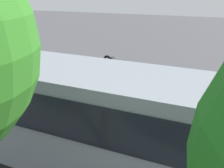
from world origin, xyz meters
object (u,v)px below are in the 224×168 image
Objects in this scene: tour_bus at (60,117)px; spectator_right at (73,96)px; parked_motorcycle_silver at (13,106)px; stunt_motorcycle at (117,68)px; spectator_centre at (103,102)px; spectator_left at (132,108)px; spectator_far_left at (169,114)px; spectator_far_right at (49,93)px; traffic_cone at (155,85)px.

spectator_right is (1.19, -2.87, -0.61)m from tour_bus.
parked_motorcycle_silver is 1.08× the size of stunt_motorcycle.
spectator_left is at bearing 173.01° from spectator_centre.
spectator_far_left is 2.63m from spectator_centre.
spectator_right is at bearing -4.02° from spectator_far_left.
tour_bus is 4.48m from parked_motorcycle_silver.
spectator_left is 3.72m from spectator_far_right.
spectator_far_left is 1.02× the size of spectator_left.
parked_motorcycle_silver is (2.54, 0.68, -0.56)m from spectator_right.
spectator_far_right is at bearing 72.39° from stunt_motorcycle.
spectator_right is (1.38, -0.07, 0.01)m from spectator_centre.
parked_motorcycle_silver is (3.92, 0.61, -0.54)m from spectator_centre.
spectator_left is 1.22m from spectator_centre.
spectator_left is 4.74m from traffic_cone.
spectator_centre is (-0.19, -2.81, -0.62)m from tour_bus.
tour_bus is at bearing 86.19° from spectator_centre.
spectator_centre reaches higher than spectator_far_right.
spectator_left is at bearing 177.47° from spectator_far_right.
parked_motorcycle_silver is 3.25× the size of traffic_cone.
traffic_cone is at bearing -128.05° from spectator_far_right.
spectator_left is 0.92× the size of stunt_motorcycle.
stunt_motorcycle is 3.01× the size of traffic_cone.
spectator_far_right is (2.50, -0.02, -0.01)m from spectator_centre.
traffic_cone is at bearing -71.56° from spectator_far_left.
stunt_motorcycle reaches higher than parked_motorcycle_silver.
parked_motorcycle_silver is at bearing 3.52° from spectator_far_left.
spectator_far_left is at bearing 177.44° from spectator_far_right.
spectator_far_right is at bearing -156.04° from parked_motorcycle_silver.
spectator_centre is 4.71m from traffic_cone.
traffic_cone is at bearing -87.79° from spectator_left.
parked_motorcycle_silver is at bearing 5.19° from spectator_left.
spectator_centre is at bearing 177.18° from spectator_right.
parked_motorcycle_silver is at bearing -30.42° from tour_bus.
spectator_centre is 2.50m from spectator_far_right.
spectator_far_right is at bearing 2.66° from spectator_right.
spectator_centre reaches higher than traffic_cone.
spectator_left is 1.02× the size of spectator_centre.
spectator_right is at bearing -177.34° from spectator_far_right.
stunt_motorcycle reaches higher than spectator_right.
spectator_far_left is 6.00m from stunt_motorcycle.
stunt_motorcycle is at bearing -52.00° from spectator_far_left.
spectator_far_right is at bearing -50.65° from tour_bus.
parked_motorcycle_silver is at bearing 60.96° from stunt_motorcycle.
spectator_far_left reaches higher than parked_motorcycle_silver.
tour_bus is 6.17× the size of spectator_right.
spectator_centre is at bearing -93.81° from tour_bus.
traffic_cone is (1.58, -4.75, -0.76)m from spectator_far_left.
spectator_centre is 4.64m from stunt_motorcycle.
parked_motorcycle_silver reaches higher than traffic_cone.
spectator_centre is 2.72× the size of traffic_cone.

